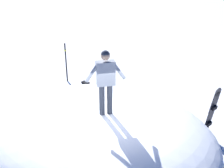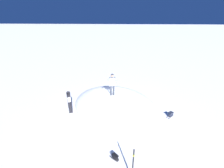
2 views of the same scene
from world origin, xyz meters
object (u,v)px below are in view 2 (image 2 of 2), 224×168
at_px(snowboarder_standing, 112,83).
at_px(backpack_far, 115,157).
at_px(trail_marker_pole, 133,164).
at_px(snowboard_primary_upright, 69,102).
at_px(backpack_near, 171,114).

bearing_deg(snowboarder_standing, backpack_far, -174.08).
bearing_deg(trail_marker_pole, snowboarder_standing, 13.17).
relative_size(snowboard_primary_upright, backpack_far, 3.22).
relative_size(backpack_near, trail_marker_pole, 0.31).
distance_m(backpack_near, backpack_far, 5.45).
bearing_deg(backpack_far, backpack_near, -44.10).
bearing_deg(snowboarder_standing, backpack_near, -96.56).
distance_m(backpack_far, trail_marker_pole, 1.45).
distance_m(snowboarder_standing, snowboard_primary_upright, 3.47).
xyz_separation_m(snowboarder_standing, backpack_near, (-0.49, -4.25, -2.14)).
relative_size(snowboarder_standing, backpack_near, 3.09).
height_order(snowboarder_standing, backpack_far, snowboarder_standing).
bearing_deg(backpack_near, trail_marker_pole, 148.37).
relative_size(snowboarder_standing, backpack_far, 3.12).
bearing_deg(snowboarder_standing, trail_marker_pole, -166.83).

